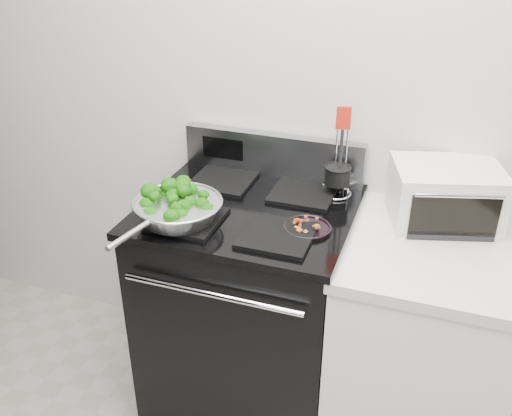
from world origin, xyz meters
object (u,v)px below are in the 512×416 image
at_px(utensil_holder, 337,180).
at_px(bacon_plate, 307,225).
at_px(gas_range, 249,305).
at_px(toaster_oven, 445,195).
at_px(skillet, 178,209).

bearing_deg(utensil_holder, bacon_plate, -111.18).
bearing_deg(gas_range, bacon_plate, -19.96).
distance_m(gas_range, toaster_oven, 0.90).
bearing_deg(utensil_holder, toaster_oven, -17.11).
bearing_deg(toaster_oven, gas_range, 178.94).
relative_size(skillet, utensil_holder, 1.39).
distance_m(gas_range, skillet, 0.58).
relative_size(utensil_holder, toaster_oven, 0.83).
height_order(skillet, bacon_plate, skillet).
xyz_separation_m(skillet, utensil_holder, (0.49, 0.40, 0.01)).
xyz_separation_m(skillet, toaster_oven, (0.89, 0.37, 0.03)).
height_order(skillet, utensil_holder, utensil_holder).
height_order(bacon_plate, utensil_holder, utensil_holder).
bearing_deg(bacon_plate, gas_range, 160.04).
distance_m(bacon_plate, toaster_oven, 0.52).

